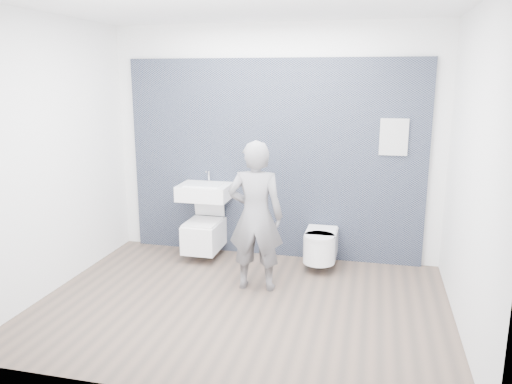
% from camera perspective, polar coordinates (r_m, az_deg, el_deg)
% --- Properties ---
extents(ground, '(4.00, 4.00, 0.00)m').
position_cam_1_polar(ground, '(5.04, -1.64, -12.67)').
color(ground, brown).
rests_on(ground, ground).
extents(room_shell, '(4.00, 4.00, 4.00)m').
position_cam_1_polar(room_shell, '(4.56, -1.78, 7.39)').
color(room_shell, silver).
rests_on(room_shell, ground).
extents(tile_wall, '(3.60, 0.06, 2.40)m').
position_cam_1_polar(tile_wall, '(6.36, 1.85, -7.05)').
color(tile_wall, black).
rests_on(tile_wall, ground).
extents(washbasin, '(0.61, 0.46, 0.46)m').
position_cam_1_polar(washbasin, '(6.09, -5.88, 0.07)').
color(washbasin, white).
rests_on(washbasin, ground).
extents(toilet_square, '(0.41, 0.59, 0.79)m').
position_cam_1_polar(toilet_square, '(6.17, -5.95, -4.73)').
color(toilet_square, white).
rests_on(toilet_square, ground).
extents(toilet_rounded, '(0.36, 0.62, 0.33)m').
position_cam_1_polar(toilet_rounded, '(5.86, 7.36, -6.08)').
color(toilet_rounded, white).
rests_on(toilet_rounded, ground).
extents(info_placard, '(0.31, 0.03, 0.41)m').
position_cam_1_polar(info_placard, '(6.21, 14.61, -8.01)').
color(info_placard, white).
rests_on(info_placard, ground).
extents(visitor, '(0.60, 0.42, 1.57)m').
position_cam_1_polar(visitor, '(5.13, -0.04, -2.79)').
color(visitor, slate).
rests_on(visitor, ground).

